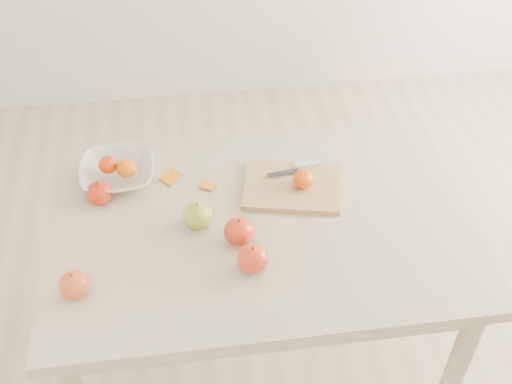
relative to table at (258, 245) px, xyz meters
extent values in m
plane|color=#C6B293|center=(0.00, 0.00, -0.65)|extent=(3.50, 3.50, 0.00)
cube|color=#C4B494|center=(0.00, 0.00, 0.08)|extent=(1.20, 0.80, 0.04)
cylinder|color=#BCAA8E|center=(-0.54, 0.34, -0.30)|extent=(0.06, 0.06, 0.71)
cylinder|color=#BCAA8E|center=(0.54, 0.34, -0.30)|extent=(0.06, 0.06, 0.71)
cylinder|color=#BCAA8E|center=(0.54, -0.34, -0.30)|extent=(0.06, 0.06, 0.71)
cube|color=tan|center=(0.12, 0.12, 0.11)|extent=(0.32, 0.27, 0.02)
ellipsoid|color=#E45208|center=(0.15, 0.11, 0.14)|extent=(0.06, 0.06, 0.05)
imported|color=silver|center=(-0.40, 0.24, 0.13)|extent=(0.23, 0.23, 0.06)
ellipsoid|color=red|center=(-0.42, 0.25, 0.15)|extent=(0.06, 0.06, 0.05)
ellipsoid|color=#D56707|center=(-0.37, 0.22, 0.15)|extent=(0.06, 0.06, 0.05)
cube|color=#C5660D|center=(-0.24, 0.22, 0.10)|extent=(0.07, 0.07, 0.01)
cube|color=orange|center=(-0.13, 0.17, 0.10)|extent=(0.06, 0.05, 0.01)
cube|color=silver|center=(0.18, 0.20, 0.12)|extent=(0.08, 0.03, 0.01)
cube|color=#33353A|center=(0.10, 0.17, 0.12)|extent=(0.10, 0.03, 0.00)
ellipsoid|color=#618A12|center=(-0.17, 0.01, 0.14)|extent=(0.08, 0.08, 0.08)
ellipsoid|color=#A32114|center=(-0.04, -0.17, 0.14)|extent=(0.08, 0.08, 0.08)
ellipsoid|color=#A41B1C|center=(-0.50, -0.19, 0.13)|extent=(0.08, 0.08, 0.07)
ellipsoid|color=#940F06|center=(-0.06, -0.07, 0.14)|extent=(0.09, 0.09, 0.08)
ellipsoid|color=#950604|center=(-0.45, 0.15, 0.13)|extent=(0.08, 0.08, 0.07)
camera|label=1|loc=(-0.18, -1.26, 1.42)|focal=45.00mm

